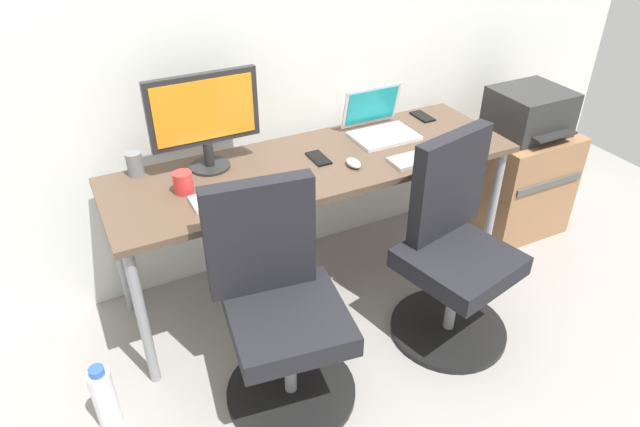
% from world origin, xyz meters
% --- Properties ---
extents(ground_plane, '(5.28, 5.28, 0.00)m').
position_xyz_m(ground_plane, '(0.00, 0.00, 0.00)').
color(ground_plane, gray).
extents(back_wall, '(4.40, 0.04, 2.60)m').
position_xyz_m(back_wall, '(0.00, 0.38, 1.30)').
color(back_wall, silver).
rests_on(back_wall, ground).
extents(desk, '(1.89, 0.61, 0.73)m').
position_xyz_m(desk, '(0.00, 0.00, 0.66)').
color(desk, brown).
rests_on(desk, ground).
extents(office_chair_left, '(0.54, 0.54, 0.94)m').
position_xyz_m(office_chair_left, '(-0.42, -0.53, 0.42)').
color(office_chair_left, black).
rests_on(office_chair_left, ground).
extents(office_chair_right, '(0.54, 0.54, 0.94)m').
position_xyz_m(office_chair_right, '(0.42, -0.53, 0.42)').
color(office_chair_right, black).
rests_on(office_chair_right, ground).
extents(side_cabinet, '(0.51, 0.48, 0.60)m').
position_xyz_m(side_cabinet, '(1.30, -0.00, 0.30)').
color(side_cabinet, '#996B47').
rests_on(side_cabinet, ground).
extents(printer, '(0.38, 0.40, 0.24)m').
position_xyz_m(printer, '(1.30, -0.00, 0.72)').
color(printer, '#2D2D2D').
rests_on(printer, side_cabinet).
extents(water_bottle_on_floor, '(0.09, 0.09, 0.31)m').
position_xyz_m(water_bottle_on_floor, '(-1.11, -0.40, 0.15)').
color(water_bottle_on_floor, white).
rests_on(water_bottle_on_floor, ground).
extents(desktop_monitor, '(0.48, 0.18, 0.43)m').
position_xyz_m(desktop_monitor, '(-0.44, 0.16, 0.98)').
color(desktop_monitor, '#262626').
rests_on(desktop_monitor, desk).
extents(open_laptop, '(0.31, 0.27, 0.22)m').
position_xyz_m(open_laptop, '(0.41, 0.12, 0.78)').
color(open_laptop, silver).
rests_on(open_laptop, desk).
extents(keyboard_by_monitor, '(0.34, 0.12, 0.02)m').
position_xyz_m(keyboard_by_monitor, '(-0.44, -0.13, 0.74)').
color(keyboard_by_monitor, silver).
rests_on(keyboard_by_monitor, desk).
extents(keyboard_by_laptop, '(0.34, 0.12, 0.02)m').
position_xyz_m(keyboard_by_laptop, '(0.46, -0.20, 0.74)').
color(keyboard_by_laptop, '#B7B7B7').
rests_on(keyboard_by_laptop, desk).
extents(mouse_by_monitor, '(0.06, 0.10, 0.03)m').
position_xyz_m(mouse_by_monitor, '(0.78, -0.21, 0.74)').
color(mouse_by_monitor, '#B7B7B7').
rests_on(mouse_by_monitor, desk).
extents(mouse_by_laptop, '(0.06, 0.10, 0.03)m').
position_xyz_m(mouse_by_laptop, '(0.13, -0.12, 0.74)').
color(mouse_by_laptop, '#B7B7B7').
rests_on(mouse_by_laptop, desk).
extents(coffee_mug, '(0.08, 0.08, 0.09)m').
position_xyz_m(coffee_mug, '(-0.61, 0.00, 0.77)').
color(coffee_mug, red).
rests_on(coffee_mug, desk).
extents(pen_cup, '(0.07, 0.07, 0.10)m').
position_xyz_m(pen_cup, '(-0.75, 0.24, 0.78)').
color(pen_cup, slate).
rests_on(pen_cup, desk).
extents(phone_near_laptop, '(0.07, 0.14, 0.01)m').
position_xyz_m(phone_near_laptop, '(0.02, 0.01, 0.73)').
color(phone_near_laptop, black).
rests_on(phone_near_laptop, desk).
extents(phone_near_monitor, '(0.07, 0.14, 0.01)m').
position_xyz_m(phone_near_monitor, '(0.73, 0.19, 0.73)').
color(phone_near_monitor, black).
rests_on(phone_near_monitor, desk).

